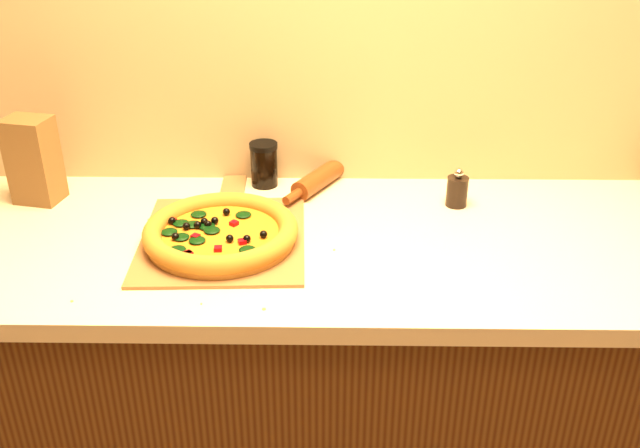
{
  "coord_description": "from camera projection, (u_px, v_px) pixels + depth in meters",
  "views": [
    {
      "loc": [
        -0.06,
        0.03,
        1.67
      ],
      "look_at": [
        -0.08,
        1.38,
        0.96
      ],
      "focal_mm": 40.0,
      "sensor_mm": 36.0,
      "label": 1
    }
  ],
  "objects": [
    {
      "name": "pepper_grinder",
      "position": [
        457.0,
        190.0,
        1.72
      ],
      "size": [
        0.05,
        0.05,
        0.1
      ],
      "color": "black",
      "rests_on": "countertop"
    },
    {
      "name": "paper_bag",
      "position": [
        34.0,
        160.0,
        1.72
      ],
      "size": [
        0.12,
        0.1,
        0.21
      ],
      "primitive_type": "cube",
      "rotation": [
        0.0,
        0.0,
        -0.2
      ],
      "color": "brown",
      "rests_on": "countertop"
    },
    {
      "name": "rolling_pin",
      "position": [
        326.0,
        174.0,
        1.84
      ],
      "size": [
        0.21,
        0.33,
        0.05
      ],
      "rotation": [
        0.0,
        0.0,
        1.04
      ],
      "color": "#5A2B0F",
      "rests_on": "countertop"
    },
    {
      "name": "cabinet",
      "position": [
        352.0,
        399.0,
        1.81
      ],
      "size": [
        2.8,
        0.65,
        0.86
      ],
      "primitive_type": "cube",
      "color": "#44210E",
      "rests_on": "ground"
    },
    {
      "name": "countertop",
      "position": [
        356.0,
        245.0,
        1.6
      ],
      "size": [
        2.84,
        0.68,
        0.04
      ],
      "primitive_type": "cube",
      "color": "beige",
      "rests_on": "cabinet"
    },
    {
      "name": "pizza_peel",
      "position": [
        224.0,
        235.0,
        1.59
      ],
      "size": [
        0.38,
        0.55,
        0.01
      ],
      "rotation": [
        0.0,
        0.0,
        0.04
      ],
      "color": "brown",
      "rests_on": "countertop"
    },
    {
      "name": "pizza",
      "position": [
        221.0,
        233.0,
        1.55
      ],
      "size": [
        0.34,
        0.34,
        0.05
      ],
      "color": "#BC752F",
      "rests_on": "pizza_peel"
    },
    {
      "name": "dark_jar",
      "position": [
        264.0,
        164.0,
        1.82
      ],
      "size": [
        0.07,
        0.07,
        0.11
      ],
      "color": "black",
      "rests_on": "countertop"
    }
  ]
}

